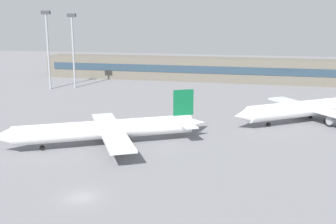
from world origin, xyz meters
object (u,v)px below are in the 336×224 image
at_px(airplane_mid, 311,108).
at_px(floodlight_tower_west, 48,45).
at_px(airplane_near, 105,130).
at_px(floodlight_tower_east, 73,45).

relative_size(airplane_mid, floodlight_tower_west, 1.34).
bearing_deg(airplane_near, floodlight_tower_east, 121.24).
bearing_deg(floodlight_tower_west, floodlight_tower_east, 33.15).
bearing_deg(airplane_mid, floodlight_tower_east, 157.31).
distance_m(airplane_mid, floodlight_tower_west, 88.54).
bearing_deg(airplane_near, floodlight_tower_west, 128.00).
bearing_deg(airplane_near, airplane_mid, 36.14).
relative_size(airplane_near, airplane_mid, 1.02).
xyz_separation_m(floodlight_tower_west, floodlight_tower_east, (7.02, 4.59, -0.46)).
height_order(floodlight_tower_west, floodlight_tower_east, floodlight_tower_west).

